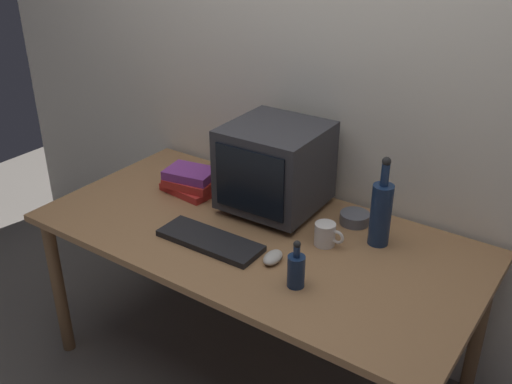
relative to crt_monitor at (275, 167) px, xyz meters
The scene contains 11 objects.
ground_plane 0.95m from the crt_monitor, 76.34° to the right, with size 6.00×6.00×0.00m, color #56514C.
back_wall 0.44m from the crt_monitor, 79.88° to the left, with size 4.00×0.08×2.50m, color silver.
desk 0.34m from the crt_monitor, 76.34° to the right, with size 1.76×0.88×0.73m.
crt_monitor is the anchor object (origin of this frame).
keyboard 0.42m from the crt_monitor, 97.11° to the right, with size 0.42×0.15×0.02m, color black.
computer_mouse 0.44m from the crt_monitor, 57.55° to the right, with size 0.06×0.10×0.04m, color beige.
bottle_tall 0.48m from the crt_monitor, ahead, with size 0.08×0.08×0.36m.
bottle_short 0.57m from the crt_monitor, 49.26° to the right, with size 0.06×0.06×0.18m.
book_stack 0.43m from the crt_monitor, 167.39° to the right, with size 0.25×0.19×0.11m.
mug 0.38m from the crt_monitor, 22.68° to the right, with size 0.12×0.08×0.09m.
cd_spindle 0.39m from the crt_monitor, 13.27° to the left, with size 0.12×0.12×0.04m, color #595B66.
Camera 1 is at (1.14, -1.63, 1.92)m, focal length 41.10 mm.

